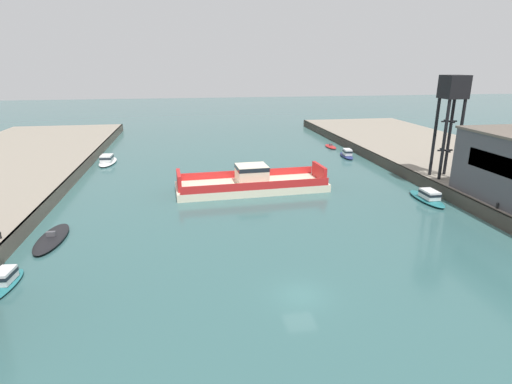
% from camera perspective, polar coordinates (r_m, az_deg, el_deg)
% --- Properties ---
extents(ground_plane, '(400.00, 400.00, 0.00)m').
position_cam_1_polar(ground_plane, '(34.10, 6.26, -14.16)').
color(ground_plane, '#335B5B').
extents(chain_ferry, '(22.28, 8.31, 3.79)m').
position_cam_1_polar(chain_ferry, '(59.79, -0.60, 1.29)').
color(chain_ferry, beige).
rests_on(chain_ferry, ground).
extents(moored_boat_near_left, '(2.87, 8.34, 1.04)m').
position_cam_1_polar(moored_boat_near_left, '(48.24, -26.62, -5.80)').
color(moored_boat_near_left, black).
rests_on(moored_boat_near_left, ground).
extents(moored_boat_near_right, '(3.19, 7.98, 1.71)m').
position_cam_1_polar(moored_boat_near_right, '(80.96, -20.03, 4.19)').
color(moored_boat_near_right, white).
rests_on(moored_boat_near_right, ground).
extents(moored_boat_mid_left, '(2.61, 6.67, 1.70)m').
position_cam_1_polar(moored_boat_mid_left, '(83.36, 12.57, 5.19)').
color(moored_boat_mid_left, navy).
rests_on(moored_boat_mid_left, ground).
extents(moored_boat_mid_right, '(1.80, 5.24, 0.92)m').
position_cam_1_polar(moored_boat_mid_right, '(92.56, 10.38, 6.26)').
color(moored_boat_mid_right, red).
rests_on(moored_boat_mid_right, ground).
extents(moored_boat_far_left, '(2.44, 7.80, 1.64)m').
position_cam_1_polar(moored_boat_far_left, '(59.89, 22.85, -0.62)').
color(moored_boat_far_left, '#237075').
rests_on(moored_boat_far_left, ground).
extents(moored_boat_far_right, '(2.35, 6.12, 1.42)m').
position_cam_1_polar(moored_boat_far_right, '(40.63, -31.73, -10.53)').
color(moored_boat_far_right, '#237075').
rests_on(moored_boat_far_right, ground).
extents(crane_tower, '(3.09, 3.09, 14.53)m').
position_cam_1_polar(crane_tower, '(64.81, 25.72, 11.59)').
color(crane_tower, black).
rests_on(crane_tower, quay_right).
extents(bollard_left_aft, '(0.32, 0.32, 0.71)m').
position_cam_1_polar(bollard_left_aft, '(46.34, -32.18, -5.06)').
color(bollard_left_aft, black).
rests_on(bollard_left_aft, quay_left).
extents(bollard_right_aft, '(0.32, 0.32, 0.71)m').
position_cam_1_polar(bollard_right_aft, '(54.83, 30.63, -1.60)').
color(bollard_right_aft, black).
rests_on(bollard_right_aft, quay_right).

